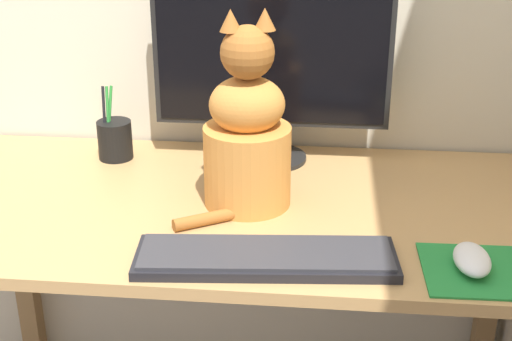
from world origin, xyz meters
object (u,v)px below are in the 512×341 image
at_px(monitor, 272,63).
at_px(cat, 247,135).
at_px(pen_cup, 115,139).
at_px(keyboard, 266,257).
at_px(computer_mouse_right, 472,259).

height_order(monitor, cat, monitor).
bearing_deg(cat, pen_cup, 137.22).
bearing_deg(cat, keyboard, -86.72).
height_order(monitor, keyboard, monitor).
bearing_deg(monitor, keyboard, -86.51).
bearing_deg(computer_mouse_right, pen_cup, 149.89).
distance_m(monitor, pen_cup, 0.42).
distance_m(computer_mouse_right, pen_cup, 0.88).
bearing_deg(computer_mouse_right, monitor, 129.76).
relative_size(keyboard, computer_mouse_right, 4.27).
bearing_deg(cat, computer_mouse_right, -39.14).
distance_m(cat, pen_cup, 0.42).
distance_m(keyboard, cat, 0.28).
bearing_deg(keyboard, computer_mouse_right, -2.86).
height_order(monitor, computer_mouse_right, monitor).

